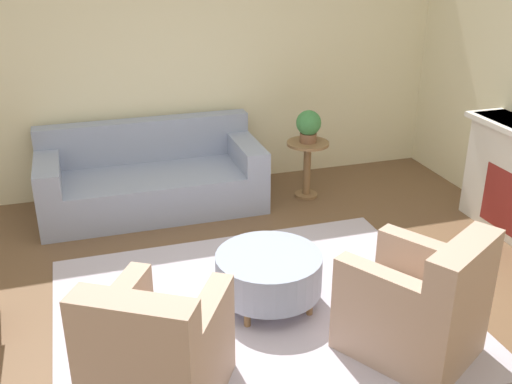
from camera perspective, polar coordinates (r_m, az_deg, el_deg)
name	(u,v)px	position (r m, az deg, el deg)	size (l,w,h in m)	color
ground_plane	(259,312)	(4.66, 0.26, -11.33)	(16.00, 16.00, 0.00)	brown
wall_back	(182,61)	(6.59, -7.04, 12.30)	(9.33, 0.12, 2.80)	beige
rug	(259,311)	(4.65, 0.26, -11.28)	(3.00, 2.48, 0.01)	#BCB2C1
couch	(151,180)	(6.30, -9.93, 1.18)	(2.24, 0.99, 0.85)	#8E99B2
armchair_left	(157,359)	(3.69, -9.40, -15.38)	(1.01, 1.06, 0.93)	tan
armchair_right	(418,308)	(4.20, 15.18, -10.59)	(1.01, 1.06, 0.93)	tan
ottoman_table	(269,272)	(4.61, 1.22, -7.65)	(0.82, 0.82, 0.41)	#8E99B2
side_table	(307,161)	(6.44, 4.90, 3.00)	(0.45, 0.45, 0.62)	olive
potted_plant_on_side_table	(309,125)	(6.31, 5.03, 6.38)	(0.26, 0.26, 0.34)	brown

